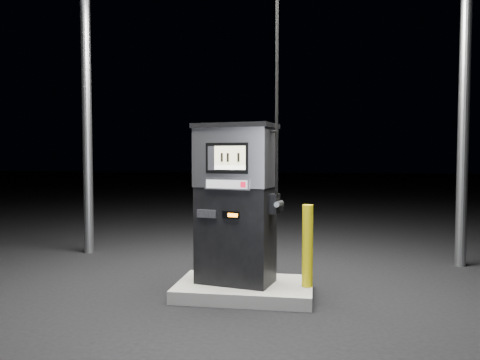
# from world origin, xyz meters

# --- Properties ---
(ground) EXTENTS (80.00, 80.00, 0.00)m
(ground) POSITION_xyz_m (0.00, 0.00, 0.00)
(ground) COLOR black
(ground) RESTS_ON ground
(pump_island) EXTENTS (1.60, 1.00, 0.15)m
(pump_island) POSITION_xyz_m (0.00, 0.00, 0.07)
(pump_island) COLOR slate
(pump_island) RESTS_ON ground
(fuel_dispenser) EXTENTS (1.09, 0.74, 3.91)m
(fuel_dispenser) POSITION_xyz_m (-0.11, 0.01, 1.12)
(fuel_dispenser) COLOR black
(fuel_dispenser) RESTS_ON pump_island
(bollard_left) EXTENTS (0.13, 0.13, 0.85)m
(bollard_left) POSITION_xyz_m (-0.55, 0.03, 0.58)
(bollard_left) COLOR #D0BE0B
(bollard_left) RESTS_ON pump_island
(bollard_right) EXTENTS (0.15, 0.15, 0.95)m
(bollard_right) POSITION_xyz_m (0.74, -0.04, 0.62)
(bollard_right) COLOR #D0BE0B
(bollard_right) RESTS_ON pump_island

